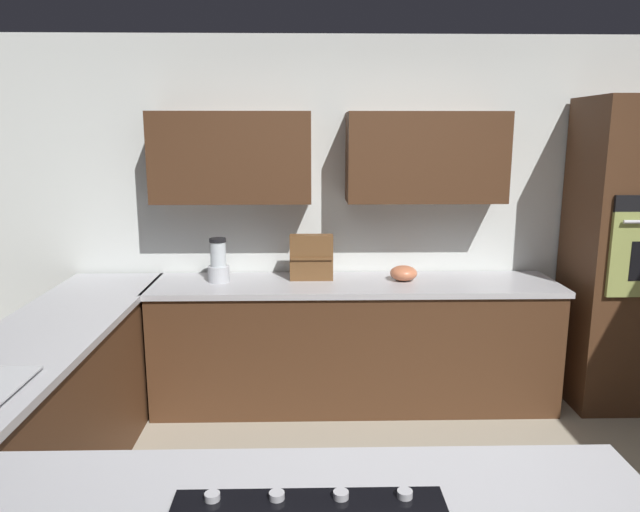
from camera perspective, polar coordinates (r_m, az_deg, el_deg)
wall_back at (r=4.38m, az=3.56°, el=4.96°), size 6.00×0.44×2.60m
lower_cabinets_back at (r=4.28m, az=3.26°, el=-8.63°), size 2.80×0.60×0.86m
countertop_back at (r=4.15m, az=3.34°, el=-2.79°), size 2.84×0.64×0.04m
lower_cabinets_side at (r=3.49m, az=-25.52°, el=-14.75°), size 0.60×2.90×0.86m
countertop_side at (r=3.32m, az=-26.20°, el=-7.74°), size 0.64×2.94×0.04m
wall_oven at (r=4.68m, az=27.93°, el=0.06°), size 0.80×0.66×2.16m
blender at (r=4.18m, az=-9.77°, el=-0.68°), size 0.15×0.15×0.31m
mixing_bowl at (r=4.21m, az=8.06°, el=-1.64°), size 0.19×0.19×0.11m
spice_rack at (r=4.17m, az=-0.83°, el=-0.13°), size 0.30×0.11×0.32m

